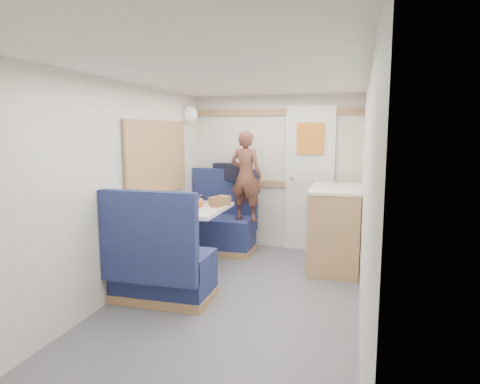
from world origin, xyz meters
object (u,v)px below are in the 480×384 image
(wine_glass, at_px, (190,197))
(tumbler_right, at_px, (200,199))
(orange_fruit, at_px, (200,204))
(tumbler_left, at_px, (173,205))
(bread_loaf, at_px, (220,201))
(duffel_bag, at_px, (231,172))
(bench_far, at_px, (220,228))
(beer_glass, at_px, (218,202))
(cheese_block, at_px, (189,206))
(person, at_px, (246,176))
(bench_near, at_px, (161,270))
(dome_light, at_px, (190,114))
(galley_counter, at_px, (335,227))
(pepper_grinder, at_px, (202,201))
(salt_grinder, at_px, (201,203))
(dinette_table, at_px, (195,221))
(tumbler_mid, at_px, (198,199))
(tray, at_px, (197,208))

(wine_glass, relative_size, tumbler_right, 1.54)
(orange_fruit, height_order, tumbler_left, tumbler_left)
(bread_loaf, bearing_deg, duffel_bag, 98.66)
(bench_far, relative_size, beer_glass, 9.65)
(cheese_block, bearing_deg, person, 65.45)
(bench_near, relative_size, dome_light, 5.25)
(duffel_bag, bearing_deg, galley_counter, -3.00)
(pepper_grinder, height_order, salt_grinder, pepper_grinder)
(bench_far, height_order, person, person)
(bench_far, relative_size, dome_light, 5.25)
(wine_glass, bearing_deg, dinette_table, 76.82)
(beer_glass, xyz_separation_m, bread_loaf, (0.00, 0.05, -0.00))
(tumbler_left, height_order, tumbler_right, tumbler_left)
(pepper_grinder, bearing_deg, bench_far, 92.26)
(tumbler_mid, distance_m, tumbler_right, 0.04)
(cheese_block, height_order, beer_glass, beer_glass)
(tumbler_left, bearing_deg, tray, 29.18)
(duffel_bag, relative_size, beer_glass, 4.21)
(beer_glass, relative_size, salt_grinder, 1.15)
(orange_fruit, bearing_deg, duffel_bag, 89.96)
(duffel_bag, distance_m, tray, 1.25)
(duffel_bag, bearing_deg, wine_glass, -75.49)
(wine_glass, bearing_deg, dome_light, 111.47)
(orange_fruit, bearing_deg, bench_far, 94.96)
(orange_fruit, distance_m, tumbler_right, 0.33)
(person, distance_m, tumbler_mid, 0.71)
(dome_light, distance_m, beer_glass, 1.36)
(dinette_table, relative_size, orange_fruit, 11.52)
(person, relative_size, tumbler_mid, 9.71)
(person, distance_m, pepper_grinder, 0.73)
(bench_near, height_order, person, person)
(pepper_grinder, bearing_deg, beer_glass, -2.56)
(tray, relative_size, tumbler_right, 3.30)
(salt_grinder, bearing_deg, duffel_bag, 88.51)
(dinette_table, height_order, bread_loaf, bread_loaf)
(person, bearing_deg, salt_grinder, 74.21)
(wine_glass, bearing_deg, tumbler_left, -136.76)
(galley_counter, height_order, duffel_bag, duffel_bag)
(tumbler_right, distance_m, beer_glass, 0.29)
(dinette_table, distance_m, pepper_grinder, 0.25)
(beer_glass, relative_size, pepper_grinder, 1.02)
(salt_grinder, bearing_deg, dinette_table, -142.13)
(dome_light, height_order, salt_grinder, dome_light)
(orange_fruit, distance_m, salt_grinder, 0.12)
(dinette_table, bearing_deg, tray, -58.15)
(dome_light, bearing_deg, wine_glass, -68.53)
(galley_counter, bearing_deg, dome_light, 170.82)
(cheese_block, bearing_deg, duffel_bag, 85.42)
(dome_light, distance_m, bread_loaf, 1.34)
(orange_fruit, height_order, tumbler_right, tumbler_right)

